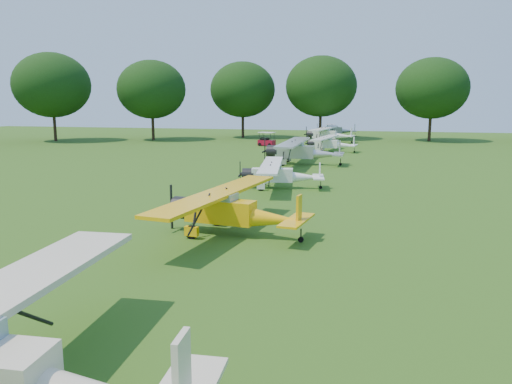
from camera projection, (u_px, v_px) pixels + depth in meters
ground at (228, 224)px, 24.38m from camera, size 160.00×160.00×0.00m
tree_belt at (304, 53)px, 22.25m from camera, size 137.36×130.27×14.52m
aircraft_2 at (230, 208)px, 22.27m from camera, size 6.74×10.69×2.10m
aircraft_3 at (279, 173)px, 34.23m from camera, size 5.90×9.36×1.84m
aircraft_4 at (301, 150)px, 47.01m from camera, size 7.59×12.06×2.38m
aircraft_5 at (330, 142)px, 58.91m from camera, size 6.01×9.54×1.87m
aircraft_6 at (328, 133)px, 72.24m from camera, size 7.16×11.36×2.23m
aircraft_7 at (335, 129)px, 84.49m from camera, size 6.79×10.76×2.11m
golf_cart at (266, 141)px, 66.66m from camera, size 2.39×1.79×1.82m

